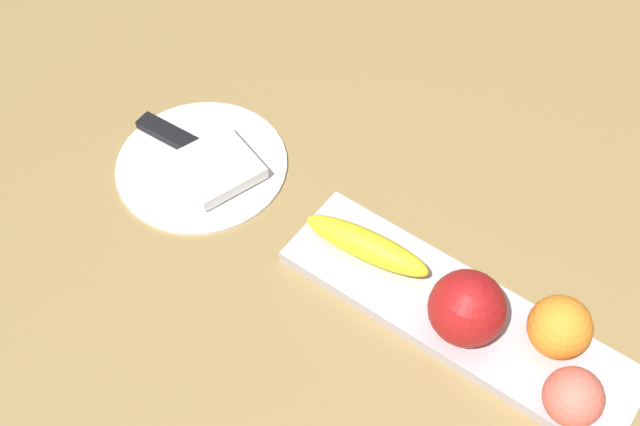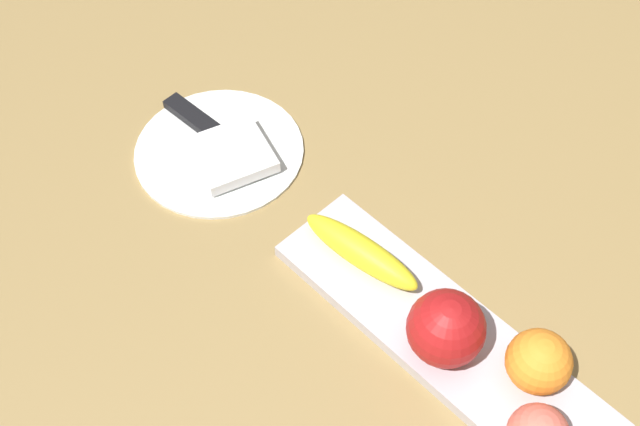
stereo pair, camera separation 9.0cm
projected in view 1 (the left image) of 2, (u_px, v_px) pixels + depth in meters
name	position (u px, v px, depth m)	size (l,w,h in m)	color
ground_plane	(481.00, 361.00, 0.84)	(2.40, 2.40, 0.00)	olive
fruit_tray	(457.00, 314.00, 0.87)	(0.41, 0.11, 0.02)	#B8B2BA
apple	(467.00, 308.00, 0.82)	(0.08, 0.08, 0.08)	#A71719
banana	(367.00, 245.00, 0.89)	(0.15, 0.04, 0.04)	yellow
orange_near_apple	(560.00, 327.00, 0.81)	(0.07, 0.07, 0.07)	orange
peach	(573.00, 397.00, 0.77)	(0.06, 0.06, 0.06)	#E76654
dinner_plate	(202.00, 163.00, 1.00)	(0.22, 0.22, 0.01)	white
folded_napkin	(217.00, 167.00, 0.98)	(0.09, 0.09, 0.02)	white
knife	(178.00, 139.00, 1.02)	(0.18, 0.03, 0.01)	silver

